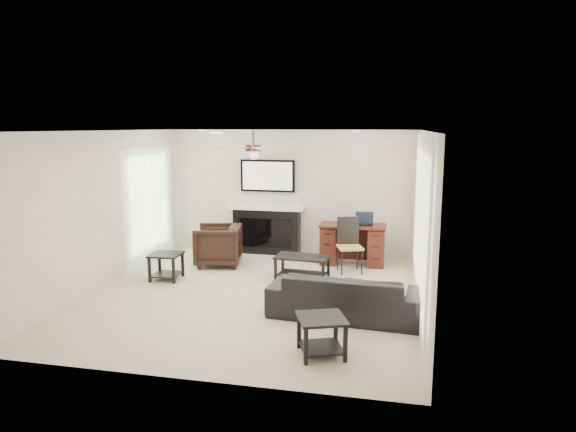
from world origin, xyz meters
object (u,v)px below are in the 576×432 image
coffee_table (302,268)px  armchair (218,245)px  desk (353,244)px  sofa (346,295)px  fireplace_unit (266,207)px

coffee_table → armchair: bearing=166.5°
coffee_table → desk: desk is taller
sofa → fireplace_unit: bearing=-54.2°
coffee_table → desk: (0.75, 1.14, 0.18)m
sofa → coffee_table: sofa is taller
armchair → desk: size_ratio=0.68×
sofa → desk: 2.75m
armchair → desk: 2.52m
coffee_table → sofa: bearing=-56.2°
fireplace_unit → sofa: bearing=-58.9°
fireplace_unit → desk: fireplace_unit is taller
fireplace_unit → armchair: bearing=-121.7°
desk → fireplace_unit: bearing=165.1°
armchair → coffee_table: bearing=60.7°
sofa → coffee_table: 1.84m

